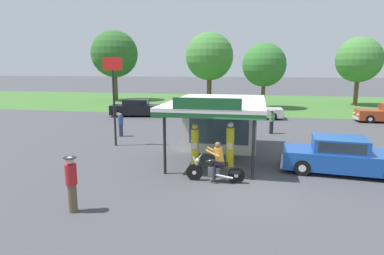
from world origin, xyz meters
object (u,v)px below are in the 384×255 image
gas_pump_nearside (195,147)px  bystander_standing_back_lot (72,182)px  gas_pump_offside (230,147)px  bystander_strolling_foreground (272,121)px  featured_classic_sedan (342,157)px  roadside_pole_sign (113,86)px  parked_car_back_row_far_left (251,111)px  motorcycle_with_rider (216,165)px  parked_car_back_row_centre_right (139,108)px  bystander_leaning_by_kiosk (121,124)px

gas_pump_nearside → bystander_standing_back_lot: bearing=-117.0°
gas_pump_offside → bystander_strolling_foreground: size_ratio=1.29×
featured_classic_sedan → roadside_pole_sign: roadside_pole_sign is taller
parked_car_back_row_far_left → roadside_pole_sign: (-7.25, -11.83, 2.70)m
motorcycle_with_rider → parked_car_back_row_far_left: (0.90, 16.61, -0.01)m
gas_pump_offside → parked_car_back_row_far_left: gas_pump_offside is taller
parked_car_back_row_centre_right → parked_car_back_row_far_left: (10.10, 0.76, -0.07)m
bystander_standing_back_lot → parked_car_back_row_far_left: bearing=76.5°
gas_pump_offside → bystander_strolling_foreground: (2.05, 8.16, -0.10)m
parked_car_back_row_centre_right → bystander_strolling_foreground: (11.61, -5.83, 0.14)m
parked_car_back_row_far_left → bystander_strolling_foreground: bearing=-77.1°
featured_classic_sedan → parked_car_back_row_far_left: size_ratio=0.94×
parked_car_back_row_far_left → roadside_pole_sign: bearing=-121.5°
featured_classic_sedan → bystander_leaning_by_kiosk: (-12.11, 4.98, 0.10)m
parked_car_back_row_far_left → bystander_leaning_by_kiosk: 12.37m
gas_pump_nearside → bystander_standing_back_lot: size_ratio=1.11×
gas_pump_nearside → roadside_pole_sign: bearing=150.5°
motorcycle_with_rider → parked_car_back_row_far_left: size_ratio=0.41×
motorcycle_with_rider → bystander_standing_back_lot: bystander_standing_back_lot is taller
gas_pump_nearside → parked_car_back_row_centre_right: 16.11m
bystander_leaning_by_kiosk → bystander_standing_back_lot: bystander_standing_back_lot is taller
bystander_standing_back_lot → motorcycle_with_rider: bearing=41.8°
motorcycle_with_rider → roadside_pole_sign: size_ratio=0.46×
featured_classic_sedan → bystander_standing_back_lot: size_ratio=2.95×
featured_classic_sedan → bystander_leaning_by_kiosk: 13.09m
parked_car_back_row_far_left → motorcycle_with_rider: bearing=-93.1°
gas_pump_offside → motorcycle_with_rider: 1.91m
bystander_standing_back_lot → gas_pump_offside: bearing=51.4°
motorcycle_with_rider → parked_car_back_row_centre_right: motorcycle_with_rider is taller
gas_pump_nearside → bystander_leaning_by_kiosk: gas_pump_nearside is taller
parked_car_back_row_far_left → parked_car_back_row_centre_right: bearing=-175.7°
bystander_strolling_foreground → roadside_pole_sign: 10.51m
bystander_leaning_by_kiosk → roadside_pole_sign: size_ratio=0.31×
gas_pump_nearside → bystander_leaning_by_kiosk: bearing=138.0°
gas_pump_nearside → roadside_pole_sign: size_ratio=0.39×
bystander_strolling_foreground → roadside_pole_sign: roadside_pole_sign is taller
gas_pump_offside → parked_car_back_row_far_left: 14.76m
featured_classic_sedan → motorcycle_with_rider: bearing=-156.5°
featured_classic_sedan → bystander_standing_back_lot: 10.61m
gas_pump_offside → bystander_strolling_foreground: 8.41m
parked_car_back_row_centre_right → bystander_leaning_by_kiosk: bearing=-76.3°
featured_classic_sedan → bystander_standing_back_lot: bystander_standing_back_lot is taller
parked_car_back_row_far_left → roadside_pole_sign: 14.14m
bystander_strolling_foreground → bystander_standing_back_lot: size_ratio=0.92×
gas_pump_nearside → bystander_strolling_foreground: gas_pump_nearside is taller
bystander_leaning_by_kiosk → bystander_standing_back_lot: size_ratio=0.86×
gas_pump_nearside → motorcycle_with_rider: gas_pump_nearside is taller
bystander_leaning_by_kiosk → parked_car_back_row_far_left: bearing=49.8°
gas_pump_offside → bystander_standing_back_lot: gas_pump_offside is taller
gas_pump_nearside → motorcycle_with_rider: (1.20, -1.86, -0.23)m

